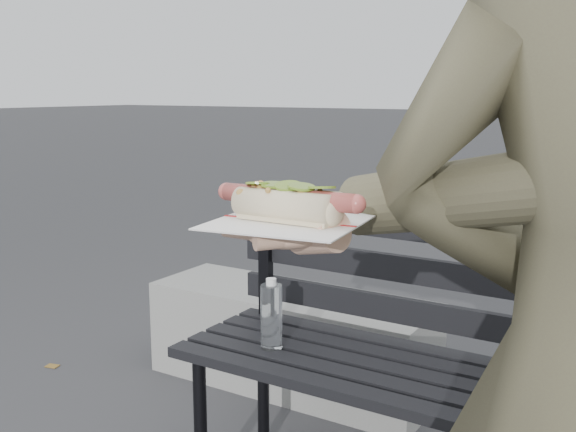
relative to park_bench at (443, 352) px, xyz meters
name	(u,v)px	position (x,y,z in m)	size (l,w,h in m)	color
park_bench	(443,352)	(0.00, 0.00, 0.00)	(1.50, 0.44, 0.88)	black
concrete_block	(291,339)	(-0.84, 0.59, -0.32)	(1.20, 0.40, 0.40)	slate
held_hotdog	(449,197)	(0.28, -0.88, 0.57)	(0.63, 0.31, 0.20)	#494331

